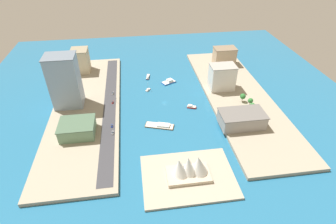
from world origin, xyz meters
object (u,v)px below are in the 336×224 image
Objects in this scene: tower_tall_glass at (65,81)px; pickup_red at (113,102)px; catamaran_blue at (169,82)px; traffic_light_waterfront at (116,99)px; patrol_launch_navy at (148,77)px; hatchback_blue at (112,126)px; tugboat_red at (191,107)px; apartment_midrise_tan at (224,56)px; sailboat_small_white at (148,90)px; hotel_broad_white at (222,77)px; terminal_long_green at (77,128)px; carpark_squat_concrete at (242,119)px; opera_landmark at (189,168)px; office_block_beige at (81,60)px; van_white at (113,93)px; barge_flat_brown at (161,126)px; sedan_silver at (113,133)px.

pickup_red is at bearing 175.56° from tower_tall_glass.
catamaran_blue is 2.93× the size of traffic_light_waterfront.
hatchback_blue is at bearing 67.00° from patrol_launch_navy.
apartment_midrise_tan is (-66.06, -95.43, 13.80)m from tugboat_red.
sailboat_small_white is 0.43× the size of hotel_broad_white.
terminal_long_green is 155.68m from carpark_squat_concrete.
opera_landmark is at bearing 98.75° from sailboat_small_white.
office_block_beige is 0.93× the size of terminal_long_green.
tugboat_red is at bearing 171.21° from tower_tall_glass.
tugboat_red is 0.38× the size of hotel_broad_white.
tower_tall_glass is 10.88× the size of van_white.
carpark_squat_concrete reaches higher than patrol_launch_navy.
tugboat_red is at bearing 168.92° from pickup_red.
barge_flat_brown is 104.04m from patrol_launch_navy.
hatchback_blue is at bearing 90.50° from van_white.
barge_flat_brown is 69.67m from opera_landmark.
apartment_midrise_tan is at bearing -110.40° from hotel_broad_white.
sailboat_small_white is 45.82m from traffic_light_waterfront.
sailboat_small_white is at bearing -116.35° from sedan_silver.
sailboat_small_white is 104.22m from terminal_long_green.
tower_tall_glass is at bearing 19.17° from van_white.
barge_flat_brown is at bearing 95.52° from sailboat_small_white.
pickup_red is at bearing -24.42° from carpark_squat_concrete.
sailboat_small_white is 0.42× the size of office_block_beige.
pickup_red is 0.14× the size of opera_landmark.
carpark_squat_concrete reaches higher than tugboat_red.
barge_flat_brown is 0.91× the size of terminal_long_green.
office_block_beige reaches higher than catamaran_blue.
tugboat_red is 0.26× the size of carpark_squat_concrete.
hotel_broad_white reaches higher than traffic_light_waterfront.
apartment_midrise_tan is (-181.15, -127.80, 5.26)m from terminal_long_green.
apartment_midrise_tan is at bearing -100.71° from carpark_squat_concrete.
apartment_midrise_tan is (-192.49, 5.50, -3.33)m from office_block_beige.
terminal_long_green is 7.47× the size of hatchback_blue.
barge_flat_brown is 46.45m from tugboat_red.
barge_flat_brown is 62.45m from traffic_light_waterfront.
tugboat_red is at bearing 55.31° from apartment_midrise_tan.
patrol_launch_navy is 110.33m from hatchback_blue.
office_block_beige reaches higher than sailboat_small_white.
tower_tall_glass is at bearing 87.27° from office_block_beige.
tugboat_red is 54.95m from hotel_broad_white.
carpark_squat_concrete is at bearing 154.86° from traffic_light_waterfront.
hotel_broad_white is at bearing -176.39° from tower_tall_glass.
sailboat_small_white is 122.58m from apartment_midrise_tan.
apartment_midrise_tan is at bearing -158.49° from van_white.
hotel_broad_white is at bearing 69.60° from apartment_midrise_tan.
office_block_beige is (126.43, -100.93, 17.13)m from tugboat_red.
traffic_light_waterfront is (80.52, -16.47, 6.37)m from tugboat_red.
opera_landmark is (-60.82, 59.04, 6.64)m from sedan_silver.
sedan_silver is at bearing 86.80° from traffic_light_waterfront.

